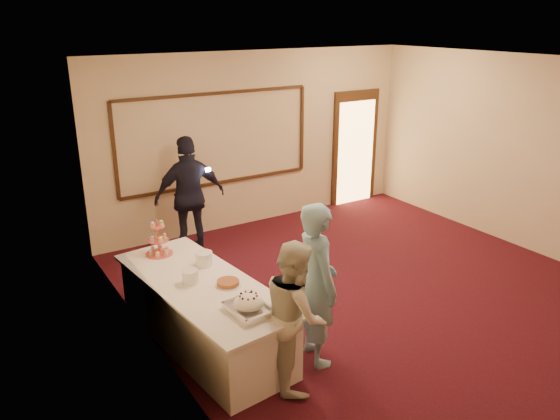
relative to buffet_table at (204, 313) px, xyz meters
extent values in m
plane|color=black|center=(2.51, -0.38, -0.39)|extent=(7.00, 7.00, 0.00)
cube|color=beige|center=(2.51, 3.12, 1.11)|extent=(6.00, 0.04, 3.00)
cube|color=beige|center=(-0.49, -0.38, 1.11)|extent=(0.04, 7.00, 3.00)
cube|color=beige|center=(5.51, -0.38, 1.11)|extent=(0.04, 7.00, 3.00)
cube|color=white|center=(2.51, -0.38, 2.61)|extent=(6.00, 7.00, 0.04)
cube|color=#382010|center=(1.71, 3.09, 0.46)|extent=(3.40, 0.04, 0.05)
cube|color=#382010|center=(1.71, 3.09, 1.96)|extent=(3.40, 0.04, 0.05)
cube|color=#382010|center=(0.01, 3.09, 1.21)|extent=(0.05, 0.04, 1.50)
cube|color=#382010|center=(3.41, 3.09, 1.21)|extent=(0.05, 0.04, 1.50)
cube|color=#382010|center=(4.66, 3.08, 0.71)|extent=(1.05, 0.06, 2.20)
cube|color=#FFBF66|center=(4.66, 3.05, 0.61)|extent=(0.85, 0.02, 2.00)
cube|color=white|center=(0.00, 0.00, -0.02)|extent=(1.13, 2.50, 0.74)
cube|color=white|center=(0.00, 0.00, 0.37)|extent=(1.25, 2.64, 0.03)
cube|color=silver|center=(0.13, -0.83, 0.40)|extent=(0.39, 0.48, 0.04)
ellipsoid|color=white|center=(0.13, -0.83, 0.49)|extent=(0.30, 0.30, 0.13)
cube|color=silver|center=(0.23, -0.69, 0.42)|extent=(0.18, 0.29, 0.01)
cylinder|color=#C54C4B|center=(-0.13, 0.97, 0.60)|extent=(0.02, 0.02, 0.45)
cylinder|color=#C54C4B|center=(-0.13, 0.97, 0.39)|extent=(0.33, 0.33, 0.01)
cylinder|color=#C54C4B|center=(-0.13, 0.97, 0.57)|extent=(0.26, 0.26, 0.01)
cylinder|color=#C54C4B|center=(-0.13, 0.97, 0.74)|extent=(0.18, 0.18, 0.01)
cylinder|color=white|center=(-0.11, 0.05, 0.46)|extent=(0.18, 0.18, 0.15)
cylinder|color=white|center=(-0.11, 0.05, 0.54)|extent=(0.19, 0.19, 0.01)
cylinder|color=white|center=(0.20, 0.38, 0.46)|extent=(0.19, 0.19, 0.16)
cylinder|color=white|center=(0.20, 0.38, 0.55)|extent=(0.20, 0.20, 0.01)
cylinder|color=white|center=(0.21, -0.22, 0.39)|extent=(0.28, 0.28, 0.01)
cylinder|color=brown|center=(0.21, -0.22, 0.42)|extent=(0.24, 0.24, 0.05)
imported|color=#80B2C9|center=(0.90, -0.90, 0.51)|extent=(0.54, 0.72, 1.79)
imported|color=beige|center=(0.50, -1.10, 0.38)|extent=(0.83, 0.91, 1.54)
imported|color=black|center=(0.90, 2.42, 0.54)|extent=(1.13, 0.57, 1.86)
cube|color=white|center=(1.13, 2.22, 0.98)|extent=(0.07, 0.04, 0.05)
camera|label=1|loc=(-2.12, -5.01, 3.15)|focal=35.00mm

